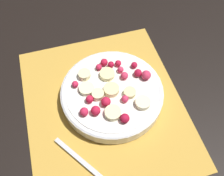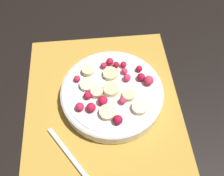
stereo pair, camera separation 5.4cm
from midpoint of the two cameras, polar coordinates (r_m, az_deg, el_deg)
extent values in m
plane|color=black|center=(0.57, -4.49, -4.30)|extent=(3.00, 3.00, 0.00)
cube|color=gold|center=(0.56, -4.51, -4.15)|extent=(0.41, 0.35, 0.01)
cylinder|color=white|center=(0.56, -2.75, -1.54)|extent=(0.23, 0.23, 0.03)
torus|color=white|center=(0.55, -2.80, -0.95)|extent=(0.23, 0.23, 0.01)
cylinder|color=white|center=(0.55, -2.82, -0.70)|extent=(0.20, 0.20, 0.00)
cylinder|color=beige|center=(0.56, -9.03, 2.82)|extent=(0.03, 0.03, 0.01)
cylinder|color=#F4EAB7|center=(0.54, -8.64, -0.37)|extent=(0.05, 0.05, 0.01)
cylinder|color=beige|center=(0.54, -3.00, -0.60)|extent=(0.04, 0.04, 0.01)
cylinder|color=beige|center=(0.56, -3.83, 2.93)|extent=(0.05, 0.05, 0.01)
cylinder|color=#F4EAB7|center=(0.52, 4.15, -3.64)|extent=(0.04, 0.04, 0.01)
cylinder|color=beige|center=(0.51, -2.81, -5.92)|extent=(0.05, 0.05, 0.01)
cylinder|color=beige|center=(0.53, 1.21, -1.33)|extent=(0.03, 0.03, 0.01)
cylinder|color=beige|center=(0.53, -6.12, -1.73)|extent=(0.03, 0.03, 0.01)
sphere|color=#DB3356|center=(0.55, 0.11, 2.64)|extent=(0.02, 0.02, 0.02)
sphere|color=red|center=(0.58, -4.47, 5.70)|extent=(0.02, 0.02, 0.02)
sphere|color=#B21433|center=(0.50, -0.15, -7.18)|extent=(0.02, 0.02, 0.02)
sphere|color=#B21433|center=(0.57, 2.45, 5.07)|extent=(0.01, 0.01, 0.01)
sphere|color=red|center=(0.52, -7.97, -3.16)|extent=(0.02, 0.02, 0.02)
sphere|color=red|center=(0.52, -4.13, -3.30)|extent=(0.02, 0.02, 0.02)
sphere|color=#DB3356|center=(0.55, 5.09, 2.76)|extent=(0.02, 0.02, 0.02)
sphere|color=#B21433|center=(0.56, 3.24, 3.27)|extent=(0.02, 0.02, 0.02)
sphere|color=#DB3356|center=(0.52, 0.06, -2.72)|extent=(0.02, 0.02, 0.02)
sphere|color=#D12347|center=(0.57, -5.72, 4.58)|extent=(0.01, 0.01, 0.01)
sphere|color=#DB3356|center=(0.57, -0.77, 4.03)|extent=(0.01, 0.01, 0.01)
sphere|color=#D12347|center=(0.51, -9.39, -5.62)|extent=(0.02, 0.02, 0.02)
sphere|color=#B21433|center=(0.58, -2.92, 5.20)|extent=(0.01, 0.01, 0.01)
sphere|color=red|center=(0.58, -1.26, 5.48)|extent=(0.01, 0.01, 0.01)
sphere|color=#D12347|center=(0.55, -11.20, 0.64)|extent=(0.01, 0.01, 0.01)
sphere|color=red|center=(0.51, -6.78, -5.37)|extent=(0.02, 0.02, 0.02)
cube|color=silver|center=(0.52, -10.36, -16.10)|extent=(0.12, 0.08, 0.00)
camera|label=1|loc=(0.03, -92.87, -4.43)|focal=40.00mm
camera|label=2|loc=(0.03, 87.13, 4.43)|focal=40.00mm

